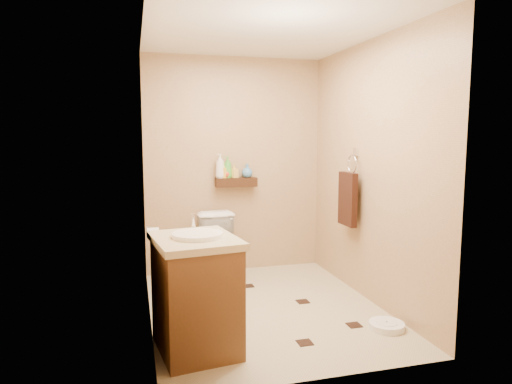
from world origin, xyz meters
name	(u,v)px	position (x,y,z in m)	size (l,w,h in m)	color
ground	(265,308)	(0.00, 0.00, 0.00)	(2.50, 2.50, 0.00)	#C1B28D
wall_back	(234,166)	(0.00, 1.25, 1.20)	(2.00, 0.04, 2.40)	tan
wall_front	(323,192)	(0.00, -1.25, 1.20)	(2.00, 0.04, 2.40)	tan
wall_left	(147,177)	(-1.00, 0.00, 1.20)	(0.04, 2.50, 2.40)	tan
wall_right	(370,172)	(1.00, 0.00, 1.20)	(0.04, 2.50, 2.40)	tan
ceiling	(266,31)	(0.00, 0.00, 2.40)	(2.00, 2.50, 0.02)	silver
wall_shelf	(236,182)	(0.00, 1.17, 1.02)	(0.46, 0.14, 0.10)	#381C0F
floor_accents	(270,310)	(0.02, -0.06, 0.00)	(1.31, 1.47, 0.01)	black
toilet	(222,249)	(-0.23, 0.83, 0.36)	(0.40, 0.70, 0.71)	white
vanity	(196,292)	(-0.70, -0.63, 0.43)	(0.64, 0.75, 0.96)	brown
bathroom_scale	(387,326)	(0.81, -0.68, 0.03)	(0.34, 0.34, 0.06)	white
toilet_brush	(164,267)	(-0.82, 1.00, 0.16)	(0.10, 0.10, 0.46)	#175C59
towel_ring	(348,196)	(0.91, 0.25, 0.95)	(0.12, 0.30, 0.76)	silver
toilet_paper	(153,233)	(-0.94, 0.65, 0.60)	(0.12, 0.11, 0.12)	white
bottle_a	(220,166)	(-0.18, 1.17, 1.20)	(0.10, 0.10, 0.27)	white
bottle_b	(224,170)	(-0.14, 1.17, 1.16)	(0.08, 0.08, 0.17)	yellow
bottle_c	(226,172)	(-0.11, 1.17, 1.13)	(0.10, 0.10, 0.13)	red
bottle_d	(228,167)	(-0.09, 1.17, 1.19)	(0.09, 0.09, 0.24)	green
bottle_e	(234,171)	(-0.02, 1.17, 1.15)	(0.07, 0.07, 0.15)	#F0BA50
bottle_f	(247,171)	(0.13, 1.17, 1.15)	(0.12, 0.12, 0.16)	#477FB3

